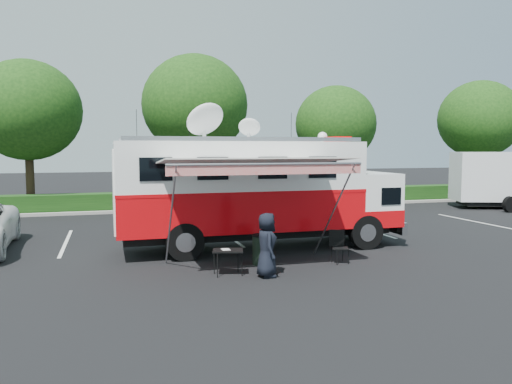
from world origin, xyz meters
TOP-DOWN VIEW (x-y plane):
  - ground_plane at (0.00, 0.00)m, footprint 120.00×120.00m
  - back_border at (1.14, 12.90)m, footprint 60.00×6.14m
  - stall_lines at (-0.50, 3.00)m, footprint 24.12×5.50m
  - command_truck at (-0.08, -0.00)m, footprint 9.74×2.68m
  - awning at (-0.96, -2.78)m, footprint 5.32×2.74m
  - person at (-0.96, -3.72)m, footprint 0.62×0.89m
  - folding_table at (-1.90, -3.23)m, footprint 0.94×0.77m
  - folding_chair at (1.63, -2.72)m, footprint 0.60×0.64m
  - trash_bin at (-0.66, -2.31)m, footprint 0.60×0.60m

SIDE VIEW (x-z plane):
  - ground_plane at x=0.00m, z-range 0.00..0.00m
  - person at x=-0.96m, z-range -0.86..0.86m
  - stall_lines at x=-0.50m, z-range 0.00..0.01m
  - trash_bin at x=-0.66m, z-range 0.00..0.89m
  - folding_chair at x=1.63m, z-range 0.09..1.06m
  - folding_table at x=-1.90m, z-range 0.30..1.00m
  - command_truck at x=-0.08m, z-range -0.34..4.34m
  - awning at x=-0.96m, z-range 1.41..4.62m
  - back_border at x=1.14m, z-range 0.57..9.44m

